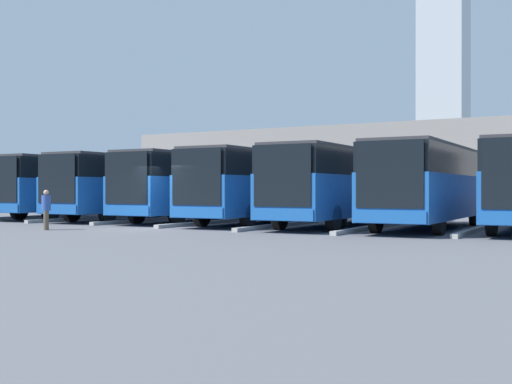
{
  "coord_description": "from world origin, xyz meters",
  "views": [
    {
      "loc": [
        -15.96,
        20.05,
        1.55
      ],
      "look_at": [
        -1.65,
        -5.38,
        1.44
      ],
      "focal_mm": 45.0,
      "sensor_mm": 36.0,
      "label": 1
    }
  ],
  "objects_px": {
    "bus_1": "(430,183)",
    "bus_4": "(198,184)",
    "bus_2": "(338,183)",
    "bus_5": "(135,184)",
    "bus_7": "(21,185)",
    "bus_6": "(82,185)",
    "bus_3": "(262,184)",
    "pedestrian": "(46,208)"
  },
  "relations": [
    {
      "from": "bus_1",
      "to": "bus_5",
      "type": "distance_m",
      "value": 15.3
    },
    {
      "from": "bus_1",
      "to": "pedestrian",
      "type": "bearing_deg",
      "value": 31.07
    },
    {
      "from": "bus_1",
      "to": "bus_2",
      "type": "height_order",
      "value": "same"
    },
    {
      "from": "bus_4",
      "to": "pedestrian",
      "type": "height_order",
      "value": "bus_4"
    },
    {
      "from": "bus_1",
      "to": "bus_2",
      "type": "distance_m",
      "value": 3.82
    },
    {
      "from": "bus_1",
      "to": "pedestrian",
      "type": "xyz_separation_m",
      "value": [
        12.66,
        7.85,
        -0.99
      ]
    },
    {
      "from": "bus_2",
      "to": "bus_6",
      "type": "relative_size",
      "value": 1.0
    },
    {
      "from": "bus_3",
      "to": "bus_4",
      "type": "xyz_separation_m",
      "value": [
        3.82,
        -0.4,
        0.0
      ]
    },
    {
      "from": "bus_5",
      "to": "bus_6",
      "type": "relative_size",
      "value": 1.0
    },
    {
      "from": "bus_3",
      "to": "bus_5",
      "type": "relative_size",
      "value": 1.0
    },
    {
      "from": "bus_1",
      "to": "bus_6",
      "type": "height_order",
      "value": "same"
    },
    {
      "from": "bus_1",
      "to": "bus_4",
      "type": "height_order",
      "value": "same"
    },
    {
      "from": "bus_4",
      "to": "bus_3",
      "type": "bearing_deg",
      "value": 173.3
    },
    {
      "from": "bus_2",
      "to": "pedestrian",
      "type": "height_order",
      "value": "bus_2"
    },
    {
      "from": "bus_2",
      "to": "bus_5",
      "type": "height_order",
      "value": "same"
    },
    {
      "from": "bus_7",
      "to": "pedestrian",
      "type": "bearing_deg",
      "value": 142.94
    },
    {
      "from": "bus_3",
      "to": "bus_7",
      "type": "bearing_deg",
      "value": 1.34
    },
    {
      "from": "bus_3",
      "to": "pedestrian",
      "type": "distance_m",
      "value": 9.59
    },
    {
      "from": "bus_5",
      "to": "bus_3",
      "type": "bearing_deg",
      "value": 177.76
    },
    {
      "from": "bus_5",
      "to": "bus_6",
      "type": "xyz_separation_m",
      "value": [
        3.82,
        -0.13,
        0.0
      ]
    },
    {
      "from": "bus_3",
      "to": "bus_4",
      "type": "bearing_deg",
      "value": -6.7
    },
    {
      "from": "bus_1",
      "to": "bus_7",
      "type": "height_order",
      "value": "same"
    },
    {
      "from": "bus_3",
      "to": "bus_2",
      "type": "bearing_deg",
      "value": 174.7
    },
    {
      "from": "pedestrian",
      "to": "bus_4",
      "type": "bearing_deg",
      "value": -48.23
    },
    {
      "from": "bus_4",
      "to": "bus_7",
      "type": "xyz_separation_m",
      "value": [
        11.47,
        0.95,
        0.0
      ]
    },
    {
      "from": "bus_3",
      "to": "bus_1",
      "type": "bearing_deg",
      "value": 177.34
    },
    {
      "from": "bus_4",
      "to": "bus_6",
      "type": "bearing_deg",
      "value": -0.18
    },
    {
      "from": "bus_3",
      "to": "bus_4",
      "type": "relative_size",
      "value": 1.0
    },
    {
      "from": "bus_2",
      "to": "bus_5",
      "type": "bearing_deg",
      "value": -3.26
    },
    {
      "from": "bus_4",
      "to": "bus_6",
      "type": "height_order",
      "value": "same"
    },
    {
      "from": "bus_5",
      "to": "bus_7",
      "type": "height_order",
      "value": "same"
    },
    {
      "from": "bus_2",
      "to": "bus_3",
      "type": "height_order",
      "value": "same"
    },
    {
      "from": "bus_6",
      "to": "bus_7",
      "type": "xyz_separation_m",
      "value": [
        3.82,
        0.88,
        0.0
      ]
    },
    {
      "from": "bus_4",
      "to": "bus_6",
      "type": "xyz_separation_m",
      "value": [
        7.65,
        0.07,
        0.0
      ]
    },
    {
      "from": "bus_5",
      "to": "bus_7",
      "type": "relative_size",
      "value": 1.0
    },
    {
      "from": "bus_3",
      "to": "bus_7",
      "type": "height_order",
      "value": "same"
    },
    {
      "from": "pedestrian",
      "to": "bus_1",
      "type": "bearing_deg",
      "value": -98.44
    },
    {
      "from": "bus_2",
      "to": "bus_6",
      "type": "height_order",
      "value": "same"
    },
    {
      "from": "bus_2",
      "to": "pedestrian",
      "type": "bearing_deg",
      "value": 40.71
    },
    {
      "from": "bus_5",
      "to": "bus_2",
      "type": "bearing_deg",
      "value": 176.74
    },
    {
      "from": "bus_2",
      "to": "bus_7",
      "type": "xyz_separation_m",
      "value": [
        19.12,
        0.25,
        0.0
      ]
    },
    {
      "from": "bus_6",
      "to": "pedestrian",
      "type": "relative_size",
      "value": 7.05
    }
  ]
}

